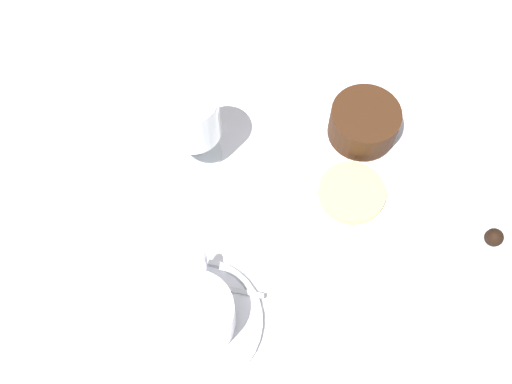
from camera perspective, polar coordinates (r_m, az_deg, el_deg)
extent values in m
plane|color=white|center=(0.73, 7.84, 3.05)|extent=(3.00, 3.00, 0.00)
cylinder|color=white|center=(0.73, 10.42, 3.33)|extent=(0.25, 0.25, 0.01)
torus|color=#999EA8|center=(0.72, 10.50, 3.55)|extent=(0.23, 0.23, 0.00)
cylinder|color=white|center=(0.65, -5.55, -12.18)|extent=(0.14, 0.14, 0.01)
torus|color=#999EA8|center=(0.64, -5.59, -12.10)|extent=(0.13, 0.13, 0.00)
cylinder|color=white|center=(0.62, -5.78, -11.64)|extent=(0.08, 0.08, 0.05)
cylinder|color=#331E0F|center=(0.61, -5.81, -11.56)|extent=(0.07, 0.07, 0.04)
torus|color=white|center=(0.63, -5.16, -7.27)|extent=(0.03, 0.01, 0.04)
cube|color=silver|center=(0.65, -2.85, -9.18)|extent=(0.01, 0.08, 0.00)
ellipsoid|color=silver|center=(0.66, -7.31, -8.23)|extent=(0.02, 0.02, 0.00)
cylinder|color=silver|center=(0.73, -5.56, 3.77)|extent=(0.06, 0.06, 0.01)
cylinder|color=silver|center=(0.71, -5.74, 4.81)|extent=(0.01, 0.01, 0.05)
cylinder|color=silver|center=(0.66, -6.17, 7.24)|extent=(0.06, 0.06, 0.06)
cylinder|color=maroon|center=(0.67, -6.07, 6.68)|extent=(0.05, 0.05, 0.03)
cube|color=silver|center=(0.67, 13.75, -10.12)|extent=(0.01, 0.14, 0.01)
cube|color=silver|center=(0.66, 5.65, -9.28)|extent=(0.02, 0.05, 0.01)
cylinder|color=#381E0F|center=(0.72, 10.24, 6.50)|extent=(0.08, 0.08, 0.04)
cylinder|color=#EFE075|center=(0.69, 9.10, -0.05)|extent=(0.08, 0.08, 0.01)
sphere|color=black|center=(0.72, 21.74, -4.03)|extent=(0.02, 0.02, 0.02)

